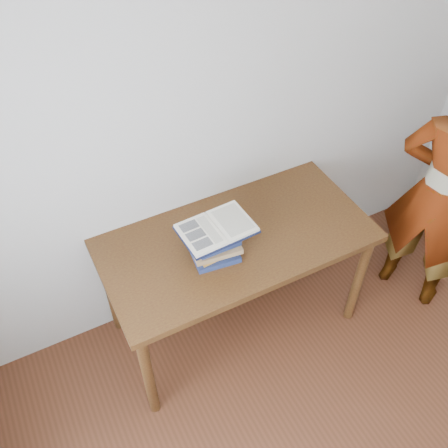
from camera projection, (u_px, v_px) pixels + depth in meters
desk at (236, 249)px, 2.82m from camera, size 1.51×0.75×0.81m
book_stack at (215, 244)px, 2.59m from camera, size 0.27×0.20×0.18m
open_book at (217, 228)px, 2.53m from camera, size 0.39×0.28×0.03m
reader at (441, 197)px, 2.94m from camera, size 0.62×0.72×1.67m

